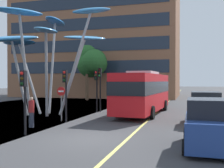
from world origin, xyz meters
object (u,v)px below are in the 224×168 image
at_px(leaf_sculpture, 45,33).
at_px(traffic_light_island_mid, 96,82).
at_px(car_parked_near, 208,125).
at_px(red_bus, 143,91).
at_px(no_entry_sign, 61,98).
at_px(traffic_light_opposite, 100,80).
at_px(traffic_light_kerb_near, 24,88).
at_px(car_parked_mid, 205,109).
at_px(traffic_light_kerb_far, 65,85).
at_px(pedestrian, 31,112).

xyz_separation_m(leaf_sculpture, traffic_light_island_mid, (3.49, 2.63, -4.00)).
relative_size(traffic_light_island_mid, car_parked_near, 0.90).
bearing_deg(red_bus, no_entry_sign, -130.45).
xyz_separation_m(red_bus, traffic_light_opposite, (-3.90, 0.25, 0.87)).
bearing_deg(red_bus, traffic_light_kerb_near, -112.34).
distance_m(red_bus, car_parked_mid, 6.25).
xyz_separation_m(traffic_light_kerb_far, pedestrian, (-1.09, -2.26, -1.59)).
bearing_deg(car_parked_near, traffic_light_opposite, 127.39).
relative_size(leaf_sculpture, no_entry_sign, 4.43).
height_order(traffic_light_opposite, car_parked_near, traffic_light_opposite).
relative_size(traffic_light_island_mid, traffic_light_opposite, 0.93).
xyz_separation_m(traffic_light_kerb_near, traffic_light_opposite, (0.39, 10.69, 0.42)).
distance_m(traffic_light_kerb_near, car_parked_near, 8.86).
distance_m(traffic_light_island_mid, traffic_light_opposite, 0.39).
relative_size(red_bus, traffic_light_kerb_far, 3.02).
bearing_deg(traffic_light_island_mid, traffic_light_kerb_near, -90.90).
relative_size(red_bus, no_entry_sign, 4.45).
height_order(traffic_light_kerb_near, traffic_light_kerb_far, traffic_light_kerb_far).
xyz_separation_m(car_parked_near, pedestrian, (-9.69, 2.37, -0.04)).
xyz_separation_m(red_bus, traffic_light_kerb_near, (-4.29, -10.43, 0.45)).
relative_size(leaf_sculpture, car_parked_near, 2.57).
height_order(red_bus, traffic_light_opposite, traffic_light_opposite).
xyz_separation_m(car_parked_near, car_parked_mid, (0.21, 6.62, 0.02)).
xyz_separation_m(red_bus, traffic_light_island_mid, (-4.12, -0.02, 0.69)).
distance_m(car_parked_mid, pedestrian, 10.78).
bearing_deg(traffic_light_kerb_near, traffic_light_island_mid, 89.10).
distance_m(leaf_sculpture, traffic_light_kerb_near, 9.47).
distance_m(traffic_light_kerb_far, pedestrian, 2.97).
xyz_separation_m(traffic_light_island_mid, no_entry_sign, (-0.58, -5.51, -1.05)).
xyz_separation_m(traffic_light_kerb_near, traffic_light_kerb_far, (0.14, 4.40, 0.12)).
height_order(car_parked_mid, pedestrian, car_parked_mid).
xyz_separation_m(red_bus, car_parked_mid, (4.66, -4.05, -0.95)).
bearing_deg(car_parked_mid, pedestrian, -156.78).
height_order(traffic_light_kerb_far, traffic_light_island_mid, traffic_light_island_mid).
relative_size(traffic_light_opposite, car_parked_near, 0.96).
bearing_deg(traffic_light_kerb_near, red_bus, 67.66).
height_order(traffic_light_kerb_near, no_entry_sign, traffic_light_kerb_near).
height_order(car_parked_near, no_entry_sign, no_entry_sign).
bearing_deg(pedestrian, traffic_light_island_mid, 82.32).
bearing_deg(traffic_light_opposite, no_entry_sign, -97.97).
distance_m(traffic_light_kerb_near, traffic_light_opposite, 10.70).
distance_m(pedestrian, no_entry_sign, 2.90).
bearing_deg(no_entry_sign, car_parked_mid, 8.94).
bearing_deg(traffic_light_kerb_far, traffic_light_kerb_near, -91.81).
distance_m(car_parked_near, pedestrian, 9.98).
bearing_deg(red_bus, traffic_light_island_mid, -179.78).
height_order(leaf_sculpture, traffic_light_island_mid, leaf_sculpture).
bearing_deg(traffic_light_opposite, leaf_sculpture, -142.02).
bearing_deg(traffic_light_kerb_far, no_entry_sign, 137.46).
relative_size(red_bus, traffic_light_kerb_near, 3.19).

